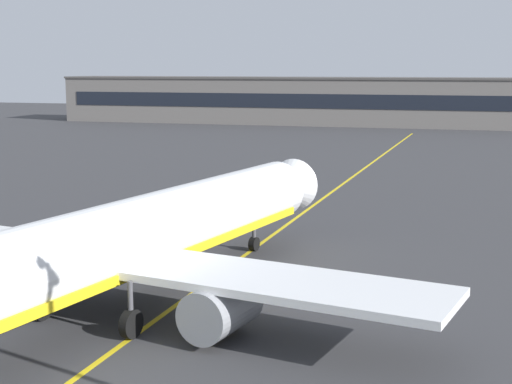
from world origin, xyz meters
The scene contains 4 objects.
taxiway_centreline centered at (0.00, 30.00, 0.00)m, with size 0.30×180.00×0.01m, color yellow.
airliner_foreground centered at (-2.72, 15.38, 3.37)m, with size 32.32×41.22×11.65m.
safety_cone_by_nose_gear centered at (-2.81, 32.42, 0.26)m, with size 0.44×0.44×0.55m.
terminal_building centered at (-5.95, 136.18, 4.78)m, with size 131.34×12.40×9.55m.
Camera 1 is at (13.44, -15.67, 11.73)m, focal length 53.00 mm.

